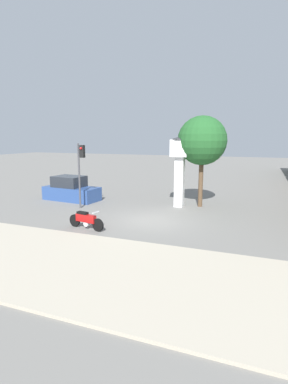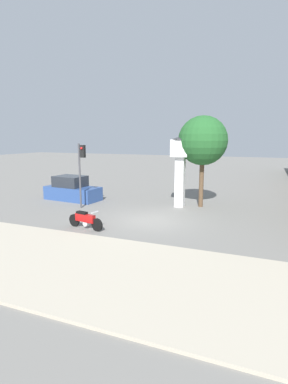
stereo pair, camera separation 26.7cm
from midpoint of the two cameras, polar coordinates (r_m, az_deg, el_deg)
name	(u,v)px [view 2 (the right image)]	position (r m, az deg, el deg)	size (l,w,h in m)	color
ground_plane	(150,221)	(16.96, 1.63, -5.50)	(120.00, 120.00, 0.00)	slate
sidewalk_strip	(85,266)	(11.34, -10.49, -13.69)	(36.00, 6.00, 0.10)	#B2A893
motorcycle	(85,220)	(15.69, -10.66, -5.20)	(2.21, 0.62, 0.98)	black
clock_tower	(180,161)	(20.02, 7.33, 5.96)	(1.34, 1.34, 4.70)	white
traffic_light	(81,164)	(19.86, -11.49, 5.22)	(0.50, 0.35, 4.25)	#47474C
street_tree	(203,141)	(20.21, 11.51, 9.51)	(3.23, 3.23, 6.04)	brown
parked_car	(72,190)	(23.04, -13.21, 0.39)	(4.35, 2.19, 1.80)	#2D4C8C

